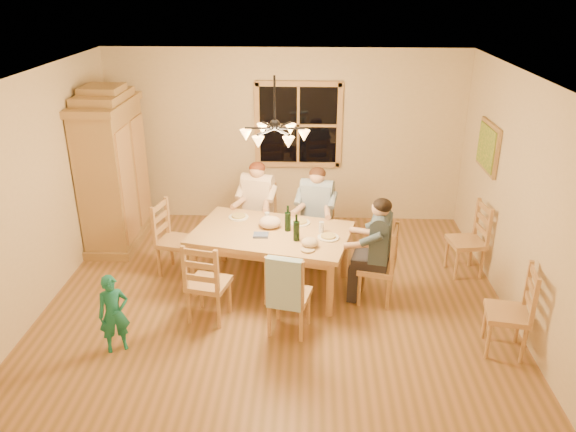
{
  "coord_description": "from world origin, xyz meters",
  "views": [
    {
      "loc": [
        0.39,
        -5.99,
        3.67
      ],
      "look_at": [
        0.14,
        0.1,
        1.05
      ],
      "focal_mm": 35.0,
      "sensor_mm": 36.0,
      "label": 1
    }
  ],
  "objects_px": {
    "adult_slate_man": "(379,238)",
    "chair_spare_front": "(505,326)",
    "chair_end_left": "(177,252)",
    "adult_woman": "(257,196)",
    "chandelier": "(275,133)",
    "armoire": "(114,173)",
    "chair_far_left": "(258,231)",
    "wine_bottle_a": "(288,218)",
    "wine_bottle_b": "(296,228)",
    "chair_far_right": "(316,238)",
    "chair_near_left": "(209,295)",
    "adult_plaid_man": "(317,202)",
    "chair_spare_back": "(465,252)",
    "chair_near_right": "(289,307)",
    "child": "(114,314)",
    "dining_table": "(271,239)",
    "chair_end_right": "(376,278)"
  },
  "relations": [
    {
      "from": "wine_bottle_b",
      "to": "child",
      "type": "height_order",
      "value": "wine_bottle_b"
    },
    {
      "from": "adult_slate_man",
      "to": "chair_spare_back",
      "type": "bearing_deg",
      "value": -46.24
    },
    {
      "from": "chair_end_right",
      "to": "adult_woman",
      "type": "distance_m",
      "value": 2.07
    },
    {
      "from": "adult_slate_man",
      "to": "wine_bottle_a",
      "type": "distance_m",
      "value": 1.13
    },
    {
      "from": "wine_bottle_a",
      "to": "chair_spare_front",
      "type": "height_order",
      "value": "wine_bottle_a"
    },
    {
      "from": "chair_far_left",
      "to": "chair_end_right",
      "type": "relative_size",
      "value": 1.0
    },
    {
      "from": "chair_near_left",
      "to": "chair_spare_back",
      "type": "relative_size",
      "value": 1.0
    },
    {
      "from": "chair_near_right",
      "to": "child",
      "type": "bearing_deg",
      "value": -153.91
    },
    {
      "from": "chair_near_left",
      "to": "armoire",
      "type": "bearing_deg",
      "value": 142.99
    },
    {
      "from": "chair_far_left",
      "to": "wine_bottle_b",
      "type": "height_order",
      "value": "wine_bottle_b"
    },
    {
      "from": "chair_spare_back",
      "to": "chair_end_right",
      "type": "bearing_deg",
      "value": 112.62
    },
    {
      "from": "adult_slate_man",
      "to": "child",
      "type": "distance_m",
      "value": 3.06
    },
    {
      "from": "chair_end_right",
      "to": "wine_bottle_b",
      "type": "bearing_deg",
      "value": 99.34
    },
    {
      "from": "chair_end_left",
      "to": "adult_woman",
      "type": "relative_size",
      "value": 1.13
    },
    {
      "from": "chandelier",
      "to": "armoire",
      "type": "distance_m",
      "value": 3.04
    },
    {
      "from": "dining_table",
      "to": "chair_near_right",
      "type": "bearing_deg",
      "value": -75.23
    },
    {
      "from": "chair_far_right",
      "to": "chair_spare_front",
      "type": "xyz_separation_m",
      "value": [
        1.96,
        -2.04,
        0.0
      ]
    },
    {
      "from": "chair_far_left",
      "to": "chair_near_left",
      "type": "relative_size",
      "value": 1.0
    },
    {
      "from": "chandelier",
      "to": "chair_far_left",
      "type": "xyz_separation_m",
      "value": [
        -0.33,
        1.25,
        -1.77
      ]
    },
    {
      "from": "chair_near_left",
      "to": "wine_bottle_b",
      "type": "bearing_deg",
      "value": 41.48
    },
    {
      "from": "adult_slate_man",
      "to": "chair_spare_front",
      "type": "xyz_separation_m",
      "value": [
        1.24,
        -0.95,
        -0.54
      ]
    },
    {
      "from": "chair_far_left",
      "to": "adult_woman",
      "type": "bearing_deg",
      "value": -0.0
    },
    {
      "from": "chair_far_left",
      "to": "chair_spare_back",
      "type": "relative_size",
      "value": 1.0
    },
    {
      "from": "adult_woman",
      "to": "adult_slate_man",
      "type": "distance_m",
      "value": 2.0
    },
    {
      "from": "chair_far_right",
      "to": "chair_near_right",
      "type": "bearing_deg",
      "value": 93.37
    },
    {
      "from": "wine_bottle_b",
      "to": "chair_spare_back",
      "type": "relative_size",
      "value": 0.33
    },
    {
      "from": "chair_near_left",
      "to": "chair_end_left",
      "type": "relative_size",
      "value": 1.0
    },
    {
      "from": "armoire",
      "to": "chair_spare_back",
      "type": "distance_m",
      "value": 5.0
    },
    {
      "from": "chair_near_right",
      "to": "chair_spare_back",
      "type": "xyz_separation_m",
      "value": [
        2.27,
        1.42,
        0.0
      ]
    },
    {
      "from": "chair_near_left",
      "to": "chair_near_right",
      "type": "xyz_separation_m",
      "value": [
        0.92,
        -0.22,
        0.0
      ]
    },
    {
      "from": "child",
      "to": "dining_table",
      "type": "bearing_deg",
      "value": 15.62
    },
    {
      "from": "armoire",
      "to": "chair_near_right",
      "type": "xyz_separation_m",
      "value": [
        2.61,
        -2.23,
        -0.75
      ]
    },
    {
      "from": "chair_near_right",
      "to": "chair_end_right",
      "type": "xyz_separation_m",
      "value": [
        1.02,
        0.68,
        0.0
      ]
    },
    {
      "from": "dining_table",
      "to": "chair_spare_back",
      "type": "xyz_separation_m",
      "value": [
        2.52,
        0.44,
        -0.36
      ]
    },
    {
      "from": "wine_bottle_a",
      "to": "chair_spare_back",
      "type": "relative_size",
      "value": 0.33
    },
    {
      "from": "chair_spare_back",
      "to": "chair_near_left",
      "type": "bearing_deg",
      "value": 102.62
    },
    {
      "from": "armoire",
      "to": "chair_end_right",
      "type": "bearing_deg",
      "value": -23.11
    },
    {
      "from": "adult_plaid_man",
      "to": "chair_spare_front",
      "type": "height_order",
      "value": "adult_plaid_man"
    },
    {
      "from": "wine_bottle_a",
      "to": "chair_spare_back",
      "type": "xyz_separation_m",
      "value": [
        2.32,
        0.4,
        -0.62
      ]
    },
    {
      "from": "chair_far_right",
      "to": "adult_woman",
      "type": "relative_size",
      "value": 1.13
    },
    {
      "from": "chair_near_left",
      "to": "adult_plaid_man",
      "type": "relative_size",
      "value": 1.13
    },
    {
      "from": "chair_end_left",
      "to": "chair_spare_front",
      "type": "distance_m",
      "value": 4.11
    },
    {
      "from": "chandelier",
      "to": "chair_near_right",
      "type": "distance_m",
      "value": 1.92
    },
    {
      "from": "dining_table",
      "to": "adult_woman",
      "type": "relative_size",
      "value": 2.41
    },
    {
      "from": "adult_woman",
      "to": "adult_plaid_man",
      "type": "height_order",
      "value": "same"
    },
    {
      "from": "wine_bottle_b",
      "to": "armoire",
      "type": "bearing_deg",
      "value": 150.86
    },
    {
      "from": "adult_slate_man",
      "to": "wine_bottle_b",
      "type": "xyz_separation_m",
      "value": [
        -0.97,
        0.06,
        0.08
      ]
    },
    {
      "from": "dining_table",
      "to": "chair_far_right",
      "type": "xyz_separation_m",
      "value": [
        0.56,
        0.79,
        -0.36
      ]
    },
    {
      "from": "chair_near_right",
      "to": "dining_table",
      "type": "bearing_deg",
      "value": 117.9
    },
    {
      "from": "wine_bottle_b",
      "to": "chair_spare_back",
      "type": "bearing_deg",
      "value": 16.91
    }
  ]
}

